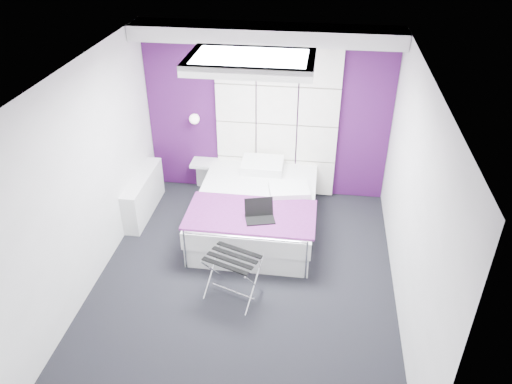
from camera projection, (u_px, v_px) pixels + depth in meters
floor at (245, 281)px, 6.11m from camera, size 4.40×4.40×0.00m
ceiling at (241, 75)px, 4.75m from camera, size 4.40×4.40×0.00m
wall_back at (267, 113)px, 7.28m from camera, size 3.60×0.00×3.60m
wall_left at (86, 179)px, 5.64m from camera, size 0.00×4.40×4.40m
wall_right at (413, 203)px, 5.22m from camera, size 0.00×4.40×4.40m
accent_wall at (267, 113)px, 7.27m from camera, size 3.58×0.02×2.58m
soffit at (266, 34)px, 6.44m from camera, size 3.58×0.50×0.20m
headboard at (277, 123)px, 7.28m from camera, size 1.80×0.08×2.30m
skylight at (251, 61)px, 5.28m from camera, size 1.36×0.86×0.12m
wall_lamp at (195, 118)px, 7.33m from camera, size 0.15×0.15×0.15m
radiator at (144, 195)px, 7.25m from camera, size 0.22×1.20×0.60m
bed at (256, 210)px, 6.92m from camera, size 1.66×2.00×0.70m
nightstand at (205, 163)px, 7.66m from camera, size 0.41×0.32×0.05m
luggage_rack at (233, 277)px, 5.75m from camera, size 0.58×0.43×0.57m
laptop at (260, 214)px, 6.26m from camera, size 0.36×0.26×0.26m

